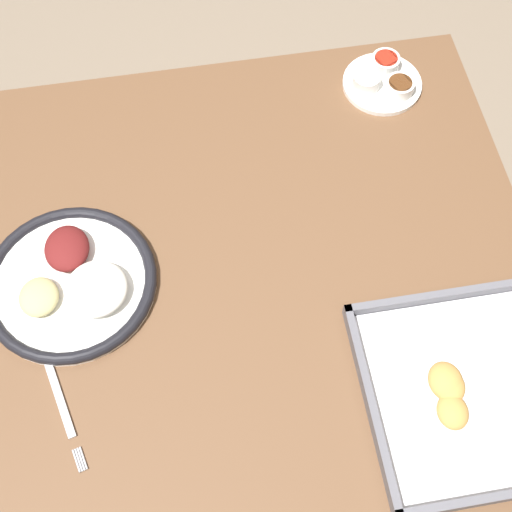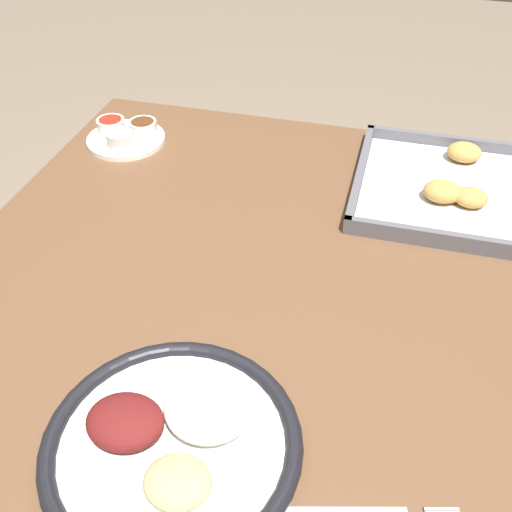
% 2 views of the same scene
% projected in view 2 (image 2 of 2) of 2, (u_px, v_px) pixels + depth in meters
% --- Properties ---
extents(dining_table, '(0.91, 0.95, 0.75)m').
position_uv_depth(dining_table, '(259.00, 330.00, 0.95)').
color(dining_table, brown).
rests_on(dining_table, ground_plane).
extents(dinner_plate, '(0.28, 0.28, 0.05)m').
position_uv_depth(dinner_plate, '(174.00, 440.00, 0.65)').
color(dinner_plate, white).
rests_on(dinner_plate, dining_table).
extents(saucer_plate, '(0.15, 0.15, 0.04)m').
position_uv_depth(saucer_plate, '(125.00, 135.00, 1.16)').
color(saucer_plate, white).
rests_on(saucer_plate, dining_table).
extents(baking_tray, '(0.32, 0.32, 0.04)m').
position_uv_depth(baking_tray, '(452.00, 188.00, 1.02)').
color(baking_tray, '#595960').
rests_on(baking_tray, dining_table).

